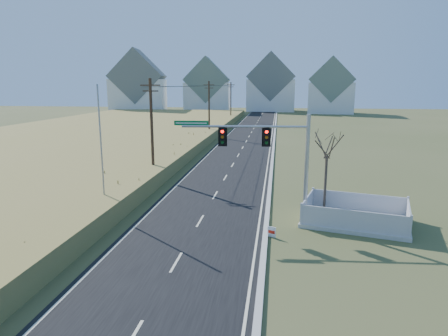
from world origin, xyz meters
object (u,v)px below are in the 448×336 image
bare_tree (327,143)px  traffic_signal_mast (277,156)px  fence_enclosure (355,219)px  flagpole (102,164)px  open_sign (272,232)px

bare_tree → traffic_signal_mast: bearing=-147.6°
fence_enclosure → bare_tree: (-1.68, 1.97, 4.42)m
bare_tree → fence_enclosure: bearing=-49.5°
fence_enclosure → flagpole: flagpole is taller
flagpole → traffic_signal_mast: bearing=0.3°
traffic_signal_mast → open_sign: (-0.16, -2.92, -3.85)m
open_sign → flagpole: (-11.15, 2.86, 3.06)m
traffic_signal_mast → bare_tree: size_ratio=1.45×
traffic_signal_mast → fence_enclosure: size_ratio=1.18×
fence_enclosure → open_sign: fence_enclosure is taller
fence_enclosure → flagpole: size_ratio=0.84×
fence_enclosure → flagpole: (-16.25, -0.16, 3.10)m
traffic_signal_mast → bare_tree: traffic_signal_mast is taller
fence_enclosure → bare_tree: size_ratio=1.22×
traffic_signal_mast → flagpole: flagpole is taller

